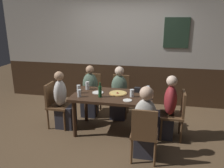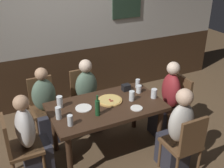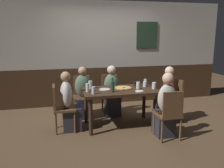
{
  "view_description": "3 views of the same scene",
  "coord_description": "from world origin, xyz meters",
  "px_view_note": "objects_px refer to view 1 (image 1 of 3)",
  "views": [
    {
      "loc": [
        0.79,
        -3.83,
        2.12
      ],
      "look_at": [
        -0.01,
        0.01,
        0.94
      ],
      "focal_mm": 36.3,
      "sensor_mm": 36.0,
      "label": 1
    },
    {
      "loc": [
        -1.29,
        -2.8,
        2.58
      ],
      "look_at": [
        0.13,
        0.09,
        0.98
      ],
      "focal_mm": 44.43,
      "sensor_mm": 36.0,
      "label": 2
    },
    {
      "loc": [
        -1.21,
        -4.36,
        1.81
      ],
      "look_at": [
        -0.16,
        -0.0,
        0.86
      ],
      "focal_mm": 38.4,
      "sensor_mm": 36.0,
      "label": 3
    }
  ],
  "objects_px": {
    "beer_bottle_green": "(100,91)",
    "plate_white_large": "(98,93)",
    "person_head_west": "(63,104)",
    "beer_glass_half": "(87,86)",
    "chair_mid_far": "(120,93)",
    "plate_white_small": "(127,100)",
    "person_mid_far": "(119,97)",
    "highball_clear": "(144,92)",
    "person_right_near": "(145,127)",
    "beer_glass_tall": "(149,96)",
    "tumbler_short": "(79,89)",
    "person_left_far": "(90,95)",
    "chair_left_far": "(92,91)",
    "chair_head_west": "(55,103)",
    "pint_glass_pale": "(79,94)",
    "pint_glass_stout": "(132,93)",
    "tumbler_water": "(148,90)",
    "person_head_east": "(167,112)",
    "chair_right_near": "(144,132)",
    "chair_head_east": "(176,112)",
    "dining_table": "(113,100)",
    "pizza": "(118,93)",
    "condiment_caddy": "(137,90)"
  },
  "relations": [
    {
      "from": "person_left_far",
      "to": "dining_table",
      "type": "bearing_deg",
      "value": -45.87
    },
    {
      "from": "person_mid_far",
      "to": "beer_glass_tall",
      "type": "height_order",
      "value": "person_mid_far"
    },
    {
      "from": "dining_table",
      "to": "pizza",
      "type": "relative_size",
      "value": 4.44
    },
    {
      "from": "dining_table",
      "to": "person_head_east",
      "type": "height_order",
      "value": "person_head_east"
    },
    {
      "from": "tumbler_short",
      "to": "person_mid_far",
      "type": "bearing_deg",
      "value": 47.48
    },
    {
      "from": "dining_table",
      "to": "pint_glass_stout",
      "type": "relative_size",
      "value": 10.77
    },
    {
      "from": "person_left_far",
      "to": "person_mid_far",
      "type": "relative_size",
      "value": 0.99
    },
    {
      "from": "person_right_near",
      "to": "highball_clear",
      "type": "xyz_separation_m",
      "value": [
        -0.09,
        0.78,
        0.3
      ]
    },
    {
      "from": "chair_head_west",
      "to": "person_left_far",
      "type": "relative_size",
      "value": 0.79
    },
    {
      "from": "person_head_west",
      "to": "pint_glass_stout",
      "type": "height_order",
      "value": "person_head_west"
    },
    {
      "from": "dining_table",
      "to": "pint_glass_pale",
      "type": "distance_m",
      "value": 0.62
    },
    {
      "from": "chair_left_far",
      "to": "beer_glass_tall",
      "type": "bearing_deg",
      "value": -35.49
    },
    {
      "from": "chair_right_near",
      "to": "highball_clear",
      "type": "bearing_deg",
      "value": 95.29
    },
    {
      "from": "beer_glass_half",
      "to": "beer_glass_tall",
      "type": "distance_m",
      "value": 1.25
    },
    {
      "from": "pint_glass_pale",
      "to": "tumbler_short",
      "type": "xyz_separation_m",
      "value": [
        -0.08,
        0.19,
        0.01
      ]
    },
    {
      "from": "chair_left_far",
      "to": "dining_table",
      "type": "bearing_deg",
      "value": -52.11
    },
    {
      "from": "beer_bottle_green",
      "to": "plate_white_large",
      "type": "height_order",
      "value": "beer_bottle_green"
    },
    {
      "from": "chair_right_near",
      "to": "person_right_near",
      "type": "relative_size",
      "value": 0.76
    },
    {
      "from": "person_head_west",
      "to": "beer_glass_half",
      "type": "distance_m",
      "value": 0.59
    },
    {
      "from": "person_mid_far",
      "to": "highball_clear",
      "type": "height_order",
      "value": "person_mid_far"
    },
    {
      "from": "person_head_west",
      "to": "beer_glass_half",
      "type": "xyz_separation_m",
      "value": [
        0.44,
        0.22,
        0.34
      ]
    },
    {
      "from": "person_right_near",
      "to": "person_mid_far",
      "type": "distance_m",
      "value": 1.48
    },
    {
      "from": "beer_glass_half",
      "to": "tumbler_water",
      "type": "relative_size",
      "value": 1.21
    },
    {
      "from": "chair_left_far",
      "to": "beer_glass_tall",
      "type": "distance_m",
      "value": 1.63
    },
    {
      "from": "highball_clear",
      "to": "pint_glass_stout",
      "type": "distance_m",
      "value": 0.25
    },
    {
      "from": "person_right_near",
      "to": "person_head_west",
      "type": "relative_size",
      "value": 1.03
    },
    {
      "from": "person_head_east",
      "to": "highball_clear",
      "type": "height_order",
      "value": "person_head_east"
    },
    {
      "from": "chair_right_near",
      "to": "tumbler_water",
      "type": "height_order",
      "value": "chair_right_near"
    },
    {
      "from": "chair_mid_far",
      "to": "condiment_caddy",
      "type": "xyz_separation_m",
      "value": [
        0.43,
        -0.58,
        0.29
      ]
    },
    {
      "from": "beer_glass_half",
      "to": "tumbler_short",
      "type": "xyz_separation_m",
      "value": [
        -0.09,
        -0.25,
        -0.0
      ]
    },
    {
      "from": "person_right_near",
      "to": "plate_white_small",
      "type": "bearing_deg",
      "value": 128.43
    },
    {
      "from": "person_head_east",
      "to": "beer_glass_half",
      "type": "distance_m",
      "value": 1.58
    },
    {
      "from": "chair_mid_far",
      "to": "plate_white_small",
      "type": "height_order",
      "value": "chair_mid_far"
    },
    {
      "from": "chair_right_near",
      "to": "person_head_west",
      "type": "relative_size",
      "value": 0.78
    },
    {
      "from": "beer_glass_tall",
      "to": "beer_bottle_green",
      "type": "height_order",
      "value": "beer_bottle_green"
    },
    {
      "from": "chair_head_west",
      "to": "person_head_east",
      "type": "distance_m",
      "value": 2.14
    },
    {
      "from": "person_head_west",
      "to": "highball_clear",
      "type": "distance_m",
      "value": 1.58
    },
    {
      "from": "person_mid_far",
      "to": "pint_glass_stout",
      "type": "bearing_deg",
      "value": -62.93
    },
    {
      "from": "person_mid_far",
      "to": "beer_bottle_green",
      "type": "xyz_separation_m",
      "value": [
        -0.19,
        -0.83,
        0.38
      ]
    },
    {
      "from": "person_mid_far",
      "to": "chair_head_east",
      "type": "bearing_deg",
      "value": -30.08
    },
    {
      "from": "beer_glass_half",
      "to": "beer_glass_tall",
      "type": "xyz_separation_m",
      "value": [
        1.21,
        -0.32,
        -0.01
      ]
    },
    {
      "from": "chair_head_west",
      "to": "chair_head_east",
      "type": "bearing_deg",
      "value": 0.0
    },
    {
      "from": "chair_head_west",
      "to": "pint_glass_pale",
      "type": "xyz_separation_m",
      "value": [
        0.59,
        -0.23,
        0.3
      ]
    },
    {
      "from": "chair_head_east",
      "to": "beer_glass_half",
      "type": "bearing_deg",
      "value": 172.77
    },
    {
      "from": "pint_glass_stout",
      "to": "plate_white_small",
      "type": "height_order",
      "value": "pint_glass_stout"
    },
    {
      "from": "person_left_far",
      "to": "beer_glass_half",
      "type": "distance_m",
      "value": 0.58
    },
    {
      "from": "pint_glass_pale",
      "to": "beer_glass_tall",
      "type": "bearing_deg",
      "value": 5.77
    },
    {
      "from": "person_left_far",
      "to": "highball_clear",
      "type": "height_order",
      "value": "person_left_far"
    },
    {
      "from": "person_mid_far",
      "to": "highball_clear",
      "type": "bearing_deg",
      "value": -44.5
    },
    {
      "from": "person_head_west",
      "to": "person_left_far",
      "type": "bearing_deg",
      "value": 62.89
    }
  ]
}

